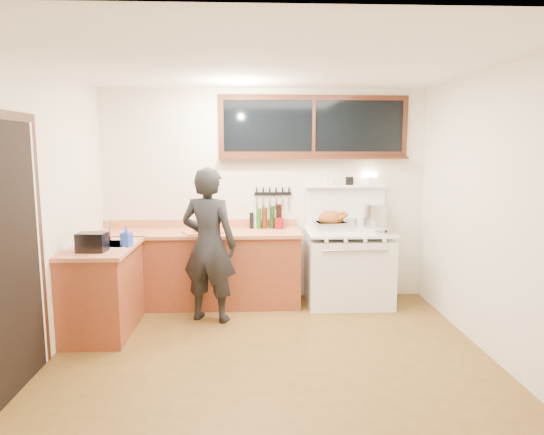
{
  "coord_description": "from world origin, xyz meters",
  "views": [
    {
      "loc": [
        -0.18,
        -4.26,
        1.9
      ],
      "look_at": [
        0.05,
        0.85,
        1.15
      ],
      "focal_mm": 32.0,
      "sensor_mm": 36.0,
      "label": 1
    }
  ],
  "objects_px": {
    "man": "(209,245)",
    "roast_turkey": "(331,222)",
    "cutting_board": "(203,228)",
    "vintage_stove": "(348,266)"
  },
  "relations": [
    {
      "from": "cutting_board",
      "to": "vintage_stove",
      "type": "bearing_deg",
      "value": 1.95
    },
    {
      "from": "vintage_stove",
      "to": "man",
      "type": "bearing_deg",
      "value": -162.94
    },
    {
      "from": "vintage_stove",
      "to": "man",
      "type": "relative_size",
      "value": 0.94
    },
    {
      "from": "roast_turkey",
      "to": "man",
      "type": "bearing_deg",
      "value": -158.32
    },
    {
      "from": "man",
      "to": "cutting_board",
      "type": "relative_size",
      "value": 3.29
    },
    {
      "from": "vintage_stove",
      "to": "man",
      "type": "xyz_separation_m",
      "value": [
        -1.63,
        -0.5,
        0.38
      ]
    },
    {
      "from": "cutting_board",
      "to": "roast_turkey",
      "type": "height_order",
      "value": "roast_turkey"
    },
    {
      "from": "man",
      "to": "roast_turkey",
      "type": "bearing_deg",
      "value": 21.68
    },
    {
      "from": "man",
      "to": "roast_turkey",
      "type": "xyz_separation_m",
      "value": [
        1.43,
        0.57,
        0.15
      ]
    },
    {
      "from": "vintage_stove",
      "to": "roast_turkey",
      "type": "xyz_separation_m",
      "value": [
        -0.2,
        0.07,
        0.53
      ]
    }
  ]
}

